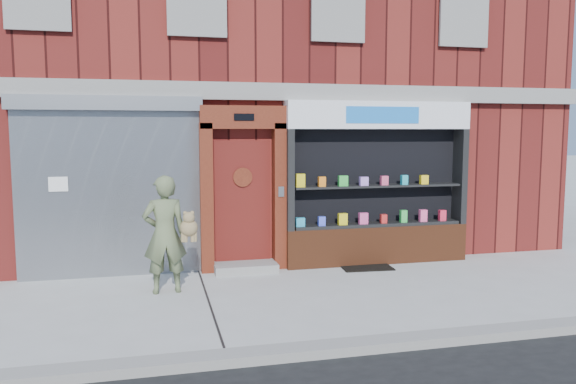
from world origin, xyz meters
name	(u,v)px	position (x,y,z in m)	size (l,w,h in m)	color
ground	(313,296)	(0.00, 0.00, 0.00)	(80.00, 80.00, 0.00)	#9E9E99
curb	(366,346)	(0.00, -2.15, 0.06)	(60.00, 0.30, 0.12)	gray
building	(246,68)	(0.00, 5.99, 4.00)	(12.00, 8.16, 8.00)	#4C1311
shutter_bay	(109,176)	(-3.00, 1.93, 1.72)	(3.10, 0.30, 3.04)	gray
red_door_bay	(243,188)	(-0.75, 1.86, 1.46)	(1.52, 0.58, 2.90)	#4B180C
pharmacy_bay	(377,190)	(1.75, 1.81, 1.37)	(3.50, 0.41, 3.00)	brown
woman	(166,234)	(-2.12, 0.72, 0.91)	(0.84, 0.49, 1.81)	#5E6B46
doormat	(366,267)	(1.42, 1.49, 0.01)	(0.90, 0.63, 0.02)	black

